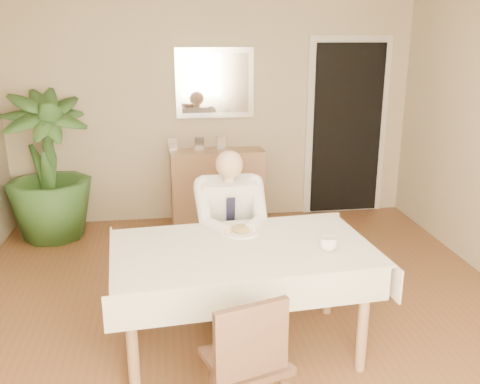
{
  "coord_description": "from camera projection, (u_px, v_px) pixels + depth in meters",
  "views": [
    {
      "loc": [
        -0.53,
        -3.45,
        2.13
      ],
      "look_at": [
        0.0,
        0.35,
        0.95
      ],
      "focal_mm": 40.0,
      "sensor_mm": 36.0,
      "label": 1
    }
  ],
  "objects": [
    {
      "name": "mirror",
      "position": [
        215.0,
        83.0,
        5.85
      ],
      "size": [
        0.86,
        0.04,
        0.76
      ],
      "color": "silver",
      "rests_on": "room"
    },
    {
      "name": "food",
      "position": [
        242.0,
        229.0,
        3.74
      ],
      "size": [
        0.14,
        0.14,
        0.06
      ],
      "primitive_type": "ellipsoid",
      "color": "olive",
      "rests_on": "dining_table"
    },
    {
      "name": "room",
      "position": [
        247.0,
        157.0,
        3.58
      ],
      "size": [
        5.0,
        5.02,
        2.6
      ],
      "color": "brown",
      "rests_on": "ground"
    },
    {
      "name": "chair_near",
      "position": [
        248.0,
        359.0,
        2.8
      ],
      "size": [
        0.5,
        0.51,
        0.85
      ],
      "rotation": [
        0.0,
        0.0,
        0.3
      ],
      "color": "#442B1C",
      "rests_on": "ground"
    },
    {
      "name": "knife",
      "position": [
        249.0,
        232.0,
        3.69
      ],
      "size": [
        0.01,
        0.13,
        0.01
      ],
      "primitive_type": "cylinder",
      "rotation": [
        1.57,
        0.0,
        0.0
      ],
      "color": "silver",
      "rests_on": "dining_table"
    },
    {
      "name": "sideboard",
      "position": [
        217.0,
        186.0,
        6.04
      ],
      "size": [
        1.05,
        0.4,
        0.83
      ],
      "primitive_type": "cube",
      "rotation": [
        0.0,
        0.0,
        0.05
      ],
      "color": "#A37A54",
      "rests_on": "ground"
    },
    {
      "name": "doorway",
      "position": [
        347.0,
        129.0,
        6.21
      ],
      "size": [
        0.96,
        0.07,
        2.1
      ],
      "color": "silver",
      "rests_on": "ground"
    },
    {
      "name": "window",
      "position": [
        415.0,
        346.0,
        1.2
      ],
      "size": [
        1.34,
        0.04,
        1.44
      ],
      "color": "silver",
      "rests_on": "room"
    },
    {
      "name": "seated_man",
      "position": [
        231.0,
        224.0,
        4.1
      ],
      "size": [
        0.48,
        0.72,
        1.24
      ],
      "color": "white",
      "rests_on": "ground"
    },
    {
      "name": "dining_table",
      "position": [
        242.0,
        258.0,
        3.54
      ],
      "size": [
        1.8,
        1.16,
        0.75
      ],
      "rotation": [
        0.0,
        0.0,
        0.08
      ],
      "color": "#A37A54",
      "rests_on": "ground"
    },
    {
      "name": "fork",
      "position": [
        237.0,
        233.0,
        3.68
      ],
      "size": [
        0.01,
        0.13,
        0.01
      ],
      "primitive_type": "cylinder",
      "rotation": [
        1.57,
        0.0,
        0.0
      ],
      "color": "silver",
      "rests_on": "dining_table"
    },
    {
      "name": "coffee_mug",
      "position": [
        328.0,
        244.0,
        3.44
      ],
      "size": [
        0.14,
        0.14,
        0.09
      ],
      "primitive_type": "imported",
      "rotation": [
        0.0,
        0.0,
        -0.27
      ],
      "color": "white",
      "rests_on": "dining_table"
    },
    {
      "name": "photo_frame_left",
      "position": [
        173.0,
        144.0,
        5.89
      ],
      "size": [
        0.1,
        0.02,
        0.14
      ],
      "primitive_type": "cube",
      "color": "silver",
      "rests_on": "sideboard"
    },
    {
      "name": "chair_far",
      "position": [
        227.0,
        238.0,
        4.43
      ],
      "size": [
        0.43,
        0.43,
        0.83
      ],
      "rotation": [
        0.0,
        0.0,
        0.1
      ],
      "color": "#442B1C",
      "rests_on": "ground"
    },
    {
      "name": "potted_palm",
      "position": [
        47.0,
        167.0,
        5.47
      ],
      "size": [
        1.13,
        1.13,
        1.54
      ],
      "primitive_type": "imported",
      "rotation": [
        0.0,
        0.0,
        0.41
      ],
      "color": "#2C5220",
      "rests_on": "ground"
    },
    {
      "name": "photo_frame_right",
      "position": [
        221.0,
        143.0,
        5.98
      ],
      "size": [
        0.1,
        0.02,
        0.14
      ],
      "primitive_type": "cube",
      "color": "silver",
      "rests_on": "sideboard"
    },
    {
      "name": "plate",
      "position": [
        242.0,
        232.0,
        3.75
      ],
      "size": [
        0.26,
        0.26,
        0.02
      ],
      "primitive_type": "cylinder",
      "color": "white",
      "rests_on": "dining_table"
    },
    {
      "name": "photo_frame_center",
      "position": [
        199.0,
        144.0,
        5.94
      ],
      "size": [
        0.1,
        0.02,
        0.14
      ],
      "primitive_type": "cube",
      "color": "silver",
      "rests_on": "sideboard"
    }
  ]
}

